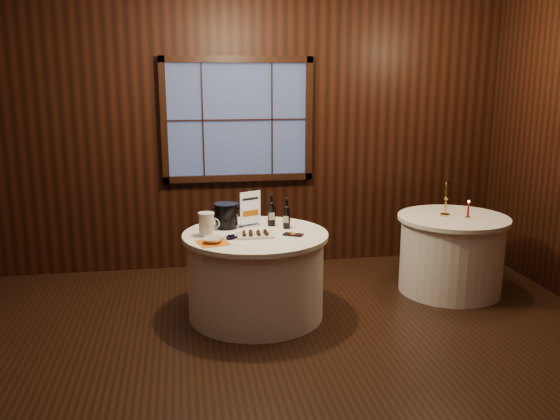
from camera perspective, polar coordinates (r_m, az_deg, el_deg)
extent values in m
plane|color=black|center=(4.56, -0.65, -14.92)|extent=(6.00, 6.00, 0.00)
cube|color=black|center=(6.54, -4.12, 7.37)|extent=(6.00, 0.02, 3.00)
cube|color=#384776|center=(6.50, -4.11, 8.66)|extent=(1.50, 0.01, 1.20)
cylinder|color=white|center=(5.32, -2.34, -6.45)|extent=(1.20, 1.20, 0.73)
cylinder|color=white|center=(5.21, -2.38, -2.45)|extent=(1.28, 1.28, 0.04)
cylinder|color=white|center=(6.16, 16.13, -4.26)|extent=(1.00, 1.00, 0.73)
cylinder|color=white|center=(6.06, 16.36, -0.77)|extent=(1.08, 1.08, 0.04)
cube|color=silver|center=(5.43, -2.93, -1.50)|extent=(0.20, 0.16, 0.02)
cube|color=silver|center=(5.39, -2.95, 0.25)|extent=(0.03, 0.02, 0.32)
cube|color=white|center=(5.38, -2.93, 0.22)|extent=(0.19, 0.09, 0.30)
cylinder|color=black|center=(5.43, -0.83, -0.53)|extent=(0.07, 0.07, 0.19)
sphere|color=black|center=(5.41, -0.83, 0.47)|extent=(0.07, 0.07, 0.07)
cylinder|color=black|center=(5.40, -0.83, 1.02)|extent=(0.03, 0.03, 0.09)
cylinder|color=black|center=(5.39, -0.83, 1.48)|extent=(0.03, 0.03, 0.02)
cube|color=beige|center=(5.39, -0.77, -0.62)|extent=(0.05, 0.01, 0.07)
cylinder|color=black|center=(5.34, 0.64, -0.84)|extent=(0.07, 0.07, 0.18)
sphere|color=black|center=(5.32, 0.64, 0.11)|extent=(0.07, 0.07, 0.07)
cylinder|color=black|center=(5.31, 0.64, 0.63)|extent=(0.03, 0.03, 0.08)
cylinder|color=black|center=(5.30, 0.64, 1.06)|extent=(0.03, 0.03, 0.02)
cube|color=beige|center=(5.30, 0.71, -0.92)|extent=(0.05, 0.02, 0.06)
cylinder|color=black|center=(5.39, -5.16, -1.59)|extent=(0.16, 0.16, 0.03)
cylinder|color=black|center=(5.37, -5.18, -0.51)|extent=(0.21, 0.21, 0.18)
cylinder|color=black|center=(5.34, -5.20, 0.52)|extent=(0.22, 0.22, 0.02)
cube|color=silver|center=(5.10, -2.45, -2.45)|extent=(0.31, 0.21, 0.02)
cube|color=black|center=(5.13, 1.28, -2.38)|extent=(0.19, 0.15, 0.01)
cylinder|color=#392D14|center=(5.01, -5.44, -2.64)|extent=(0.07, 0.02, 0.03)
cylinder|color=white|center=(5.14, -7.10, -1.41)|extent=(0.13, 0.13, 0.19)
cylinder|color=white|center=(5.12, -7.13, -0.32)|extent=(0.14, 0.14, 0.01)
torus|color=white|center=(5.14, -6.35, -1.28)|extent=(0.10, 0.02, 0.10)
cube|color=orange|center=(4.93, -6.48, -3.15)|extent=(0.29, 0.29, 0.00)
imported|color=silver|center=(4.92, -6.49, -2.91)|extent=(0.19, 0.19, 0.04)
cylinder|color=gold|center=(6.06, 15.60, -0.44)|extent=(0.10, 0.10, 0.02)
cylinder|color=gold|center=(6.03, 15.69, 1.02)|extent=(0.02, 0.02, 0.30)
cylinder|color=gold|center=(6.00, 15.79, 2.55)|extent=(0.05, 0.05, 0.03)
cylinder|color=gold|center=(6.03, 17.61, -0.67)|extent=(0.05, 0.05, 0.01)
cylinder|color=#A10C18|center=(6.01, 17.66, 0.03)|extent=(0.02, 0.02, 0.14)
sphere|color=#FFB23F|center=(6.00, 17.72, 0.79)|extent=(0.02, 0.02, 0.02)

